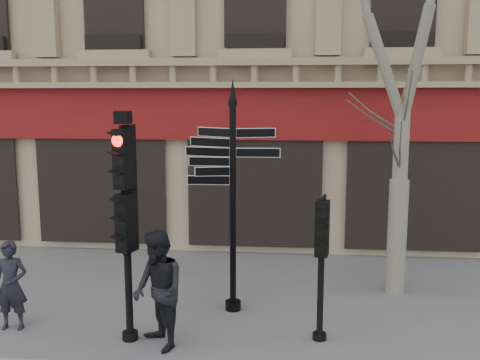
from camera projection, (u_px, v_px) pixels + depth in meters
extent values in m
plane|color=#5C5C61|center=(235.00, 337.00, 9.02)|extent=(80.00, 80.00, 0.00)
cube|color=maroon|center=(255.00, 114.00, 13.27)|extent=(28.00, 0.25, 1.30)
cube|color=#9E8666|center=(254.00, 74.00, 12.90)|extent=(28.00, 0.35, 0.74)
cylinder|color=black|center=(233.00, 211.00, 9.89)|extent=(0.12, 0.12, 3.84)
cylinder|color=black|center=(233.00, 305.00, 10.17)|extent=(0.30, 0.30, 0.17)
cone|color=black|center=(233.00, 90.00, 9.55)|extent=(0.13, 0.13, 0.38)
cylinder|color=black|center=(127.00, 238.00, 8.66)|extent=(0.12, 0.12, 3.49)
cylinder|color=black|center=(130.00, 335.00, 8.92)|extent=(0.26, 0.26, 0.14)
cube|color=black|center=(126.00, 222.00, 8.62)|extent=(0.48, 0.40, 0.95)
cube|color=black|center=(124.00, 159.00, 8.46)|extent=(0.48, 0.40, 0.95)
sphere|color=#FF0C05|center=(124.00, 143.00, 8.42)|extent=(0.20, 0.20, 0.20)
cube|color=black|center=(123.00, 117.00, 8.36)|extent=(0.29, 0.33, 0.20)
cylinder|color=black|center=(321.00, 271.00, 8.75)|extent=(0.11, 0.11, 2.37)
cylinder|color=black|center=(319.00, 336.00, 8.92)|extent=(0.25, 0.25, 0.13)
cube|color=black|center=(322.00, 228.00, 8.64)|extent=(0.44, 0.35, 0.90)
cylinder|color=gray|center=(397.00, 237.00, 10.91)|extent=(0.39, 0.39, 2.37)
cylinder|color=gray|center=(401.00, 148.00, 10.63)|extent=(0.30, 0.30, 1.51)
imported|color=black|center=(11.00, 285.00, 9.24)|extent=(0.61, 0.43, 1.57)
imported|color=black|center=(158.00, 290.00, 8.50)|extent=(1.14, 1.19, 1.93)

